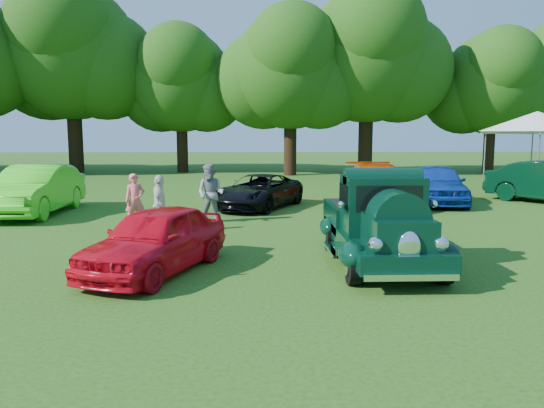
{
  "coord_description": "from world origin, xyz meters",
  "views": [
    {
      "loc": [
        -1.23,
        -10.53,
        2.72
      ],
      "look_at": [
        -0.8,
        1.24,
        1.1
      ],
      "focal_mm": 35.0,
      "sensor_mm": 36.0,
      "label": 1
    }
  ],
  "objects_px": {
    "back_car_blue": "(438,184)",
    "spectator_white": "(159,204)",
    "spectator_pink": "(135,201)",
    "back_car_lime": "(36,190)",
    "canopy_tent": "(537,122)",
    "hero_pickup": "(379,225)",
    "red_convertible": "(156,239)",
    "spectator_grey": "(211,194)",
    "back_car_black": "(258,191)",
    "back_car_orange": "(377,185)"
  },
  "relations": [
    {
      "from": "back_car_black",
      "to": "canopy_tent",
      "type": "xyz_separation_m",
      "value": [
        12.41,
        4.53,
        2.53
      ]
    },
    {
      "from": "back_car_lime",
      "to": "canopy_tent",
      "type": "distance_m",
      "value": 20.69
    },
    {
      "from": "red_convertible",
      "to": "back_car_lime",
      "type": "bearing_deg",
      "value": 146.69
    },
    {
      "from": "spectator_pink",
      "to": "canopy_tent",
      "type": "distance_m",
      "value": 18.11
    },
    {
      "from": "back_car_black",
      "to": "back_car_blue",
      "type": "relative_size",
      "value": 0.98
    },
    {
      "from": "red_convertible",
      "to": "back_car_black",
      "type": "height_order",
      "value": "red_convertible"
    },
    {
      "from": "red_convertible",
      "to": "spectator_pink",
      "type": "xyz_separation_m",
      "value": [
        -1.46,
        4.92,
        0.12
      ]
    },
    {
      "from": "spectator_grey",
      "to": "hero_pickup",
      "type": "bearing_deg",
      "value": -32.19
    },
    {
      "from": "hero_pickup",
      "to": "back_car_orange",
      "type": "bearing_deg",
      "value": 76.96
    },
    {
      "from": "back_car_blue",
      "to": "spectator_white",
      "type": "distance_m",
      "value": 10.95
    },
    {
      "from": "back_car_orange",
      "to": "spectator_grey",
      "type": "height_order",
      "value": "spectator_grey"
    },
    {
      "from": "back_car_lime",
      "to": "canopy_tent",
      "type": "relative_size",
      "value": 0.79
    },
    {
      "from": "back_car_blue",
      "to": "spectator_pink",
      "type": "bearing_deg",
      "value": -146.53
    },
    {
      "from": "back_car_lime",
      "to": "back_car_orange",
      "type": "bearing_deg",
      "value": 8.28
    },
    {
      "from": "red_convertible",
      "to": "back_car_black",
      "type": "xyz_separation_m",
      "value": [
        2.09,
        8.62,
        -0.05
      ]
    },
    {
      "from": "hero_pickup",
      "to": "spectator_pink",
      "type": "relative_size",
      "value": 3.04
    },
    {
      "from": "red_convertible",
      "to": "canopy_tent",
      "type": "relative_size",
      "value": 0.62
    },
    {
      "from": "back_car_orange",
      "to": "back_car_black",
      "type": "bearing_deg",
      "value": -170.48
    },
    {
      "from": "red_convertible",
      "to": "back_car_lime",
      "type": "distance_m",
      "value": 9.11
    },
    {
      "from": "back_car_lime",
      "to": "spectator_grey",
      "type": "height_order",
      "value": "spectator_grey"
    },
    {
      "from": "hero_pickup",
      "to": "red_convertible",
      "type": "bearing_deg",
      "value": -172.91
    },
    {
      "from": "back_car_black",
      "to": "back_car_lime",
      "type": "bearing_deg",
      "value": -144.41
    },
    {
      "from": "red_convertible",
      "to": "back_car_black",
      "type": "relative_size",
      "value": 0.88
    },
    {
      "from": "spectator_white",
      "to": "back_car_black",
      "type": "bearing_deg",
      "value": -34.64
    },
    {
      "from": "hero_pickup",
      "to": "spectator_grey",
      "type": "height_order",
      "value": "hero_pickup"
    },
    {
      "from": "red_convertible",
      "to": "spectator_grey",
      "type": "height_order",
      "value": "spectator_grey"
    },
    {
      "from": "spectator_pink",
      "to": "back_car_black",
      "type": "bearing_deg",
      "value": 23.78
    },
    {
      "from": "hero_pickup",
      "to": "canopy_tent",
      "type": "xyz_separation_m",
      "value": [
        10.02,
        12.59,
        2.34
      ]
    },
    {
      "from": "hero_pickup",
      "to": "spectator_white",
      "type": "height_order",
      "value": "hero_pickup"
    },
    {
      "from": "back_car_black",
      "to": "canopy_tent",
      "type": "bearing_deg",
      "value": 46.54
    },
    {
      "from": "hero_pickup",
      "to": "back_car_blue",
      "type": "height_order",
      "value": "hero_pickup"
    },
    {
      "from": "back_car_lime",
      "to": "spectator_grey",
      "type": "bearing_deg",
      "value": -16.98
    },
    {
      "from": "red_convertible",
      "to": "canopy_tent",
      "type": "distance_m",
      "value": 19.73
    },
    {
      "from": "back_car_blue",
      "to": "back_car_black",
      "type": "bearing_deg",
      "value": -163.05
    },
    {
      "from": "back_car_lime",
      "to": "spectator_grey",
      "type": "xyz_separation_m",
      "value": [
        5.88,
        -1.86,
        0.08
      ]
    },
    {
      "from": "canopy_tent",
      "to": "spectator_grey",
      "type": "bearing_deg",
      "value": -151.37
    },
    {
      "from": "back_car_black",
      "to": "canopy_tent",
      "type": "height_order",
      "value": "canopy_tent"
    },
    {
      "from": "spectator_grey",
      "to": "canopy_tent",
      "type": "height_order",
      "value": "canopy_tent"
    },
    {
      "from": "spectator_white",
      "to": "hero_pickup",
      "type": "bearing_deg",
      "value": -128.38
    },
    {
      "from": "red_convertible",
      "to": "back_car_blue",
      "type": "height_order",
      "value": "back_car_blue"
    },
    {
      "from": "back_car_lime",
      "to": "spectator_pink",
      "type": "bearing_deg",
      "value": -33.0
    },
    {
      "from": "back_car_blue",
      "to": "spectator_pink",
      "type": "height_order",
      "value": "spectator_pink"
    },
    {
      "from": "red_convertible",
      "to": "spectator_grey",
      "type": "bearing_deg",
      "value": 104.99
    },
    {
      "from": "back_car_lime",
      "to": "back_car_orange",
      "type": "distance_m",
      "value": 11.79
    },
    {
      "from": "back_car_orange",
      "to": "back_car_blue",
      "type": "distance_m",
      "value": 2.47
    },
    {
      "from": "spectator_white",
      "to": "canopy_tent",
      "type": "xyz_separation_m",
      "value": [
        15.12,
        9.15,
        2.34
      ]
    },
    {
      "from": "back_car_blue",
      "to": "spectator_grey",
      "type": "height_order",
      "value": "spectator_grey"
    },
    {
      "from": "spectator_white",
      "to": "red_convertible",
      "type": "bearing_deg",
      "value": -175.62
    },
    {
      "from": "spectator_pink",
      "to": "spectator_white",
      "type": "relative_size",
      "value": 0.98
    },
    {
      "from": "spectator_pink",
      "to": "spectator_grey",
      "type": "distance_m",
      "value": 2.2
    }
  ]
}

